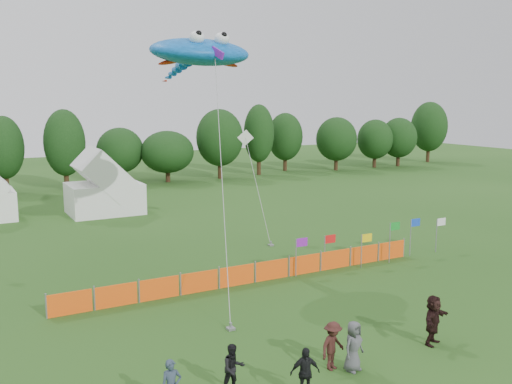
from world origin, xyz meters
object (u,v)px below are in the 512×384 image
barrier_fence (254,273)px  stingray_kite (198,53)px  spectator_b (233,368)px  spectator_c (333,346)px  spectator_e (353,346)px  spectator_f (433,320)px  tent_right (104,188)px  spectator_d (305,373)px

barrier_fence → stingray_kite: stingray_kite is taller
spectator_b → spectator_c: bearing=-1.3°
spectator_c → spectator_e: bearing=-52.8°
barrier_fence → spectator_f: spectator_f is taller
tent_right → spectator_e: 31.13m
tent_right → spectator_e: tent_right is taller
spectator_b → spectator_f: size_ratio=0.83×
tent_right → spectator_c: 30.72m
spectator_c → spectator_d: bearing=-166.2°
stingray_kite → spectator_c: bearing=-94.4°
tent_right → spectator_d: (-1.82, -31.80, -1.21)m
spectator_f → stingray_kite: size_ratio=0.12×
barrier_fence → spectator_c: (-2.13, -9.47, 0.35)m
spectator_d → spectator_e: 2.52m
tent_right → spectator_d: 31.88m
tent_right → barrier_fence: bearing=-84.1°
spectator_f → stingray_kite: (-3.47, 13.84, 10.55)m
spectator_e → spectator_f: size_ratio=0.92×
spectator_b → spectator_d: 2.24m
spectator_d → spectator_f: 6.45m
tent_right → barrier_fence: tent_right is taller
spectator_e → spectator_f: (3.95, 0.25, 0.08)m
barrier_fence → spectator_d: size_ratio=12.20×
spectator_c → stingray_kite: (1.04, 13.68, 10.66)m
spectator_f → stingray_kite: stingray_kite is taller
tent_right → spectator_d: tent_right is taller
spectator_f → spectator_e: bearing=160.2°
barrier_fence → spectator_e: 10.01m
spectator_c → spectator_e: 0.69m
spectator_d → spectator_f: size_ratio=0.86×
tent_right → spectator_f: bearing=-81.6°
barrier_fence → stingray_kite: bearing=104.5°
spectator_d → spectator_c: bearing=45.1°
spectator_b → spectator_f: 8.17m
spectator_c → stingray_kite: bearing=68.8°
spectator_f → barrier_fence: bearing=80.5°
spectator_c → spectator_d: spectator_c is taller
tent_right → spectator_b: size_ratio=3.59×
spectator_e → stingray_kite: stingray_kite is taller
tent_right → spectator_f: (4.56, -30.86, -1.07)m
stingray_kite → barrier_fence: bearing=-75.5°
spectator_c → spectator_e: (0.56, -0.41, 0.03)m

